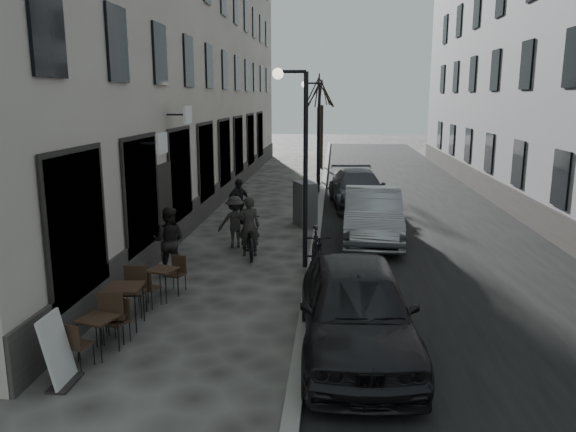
# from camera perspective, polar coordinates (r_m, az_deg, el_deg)

# --- Properties ---
(ground) EXTENTS (120.00, 120.00, 0.00)m
(ground) POSITION_cam_1_polar(r_m,az_deg,el_deg) (9.32, -0.32, -16.09)
(ground) COLOR #312F2D
(ground) RESTS_ON ground
(road) EXTENTS (7.30, 60.00, 0.00)m
(road) POSITION_cam_1_polar(r_m,az_deg,el_deg) (24.78, 11.91, 1.55)
(road) COLOR black
(road) RESTS_ON ground
(kerb) EXTENTS (0.25, 60.00, 0.12)m
(kerb) POSITION_cam_1_polar(r_m,az_deg,el_deg) (24.58, 3.44, 1.84)
(kerb) COLOR gray
(kerb) RESTS_ON ground
(building_left) EXTENTS (4.00, 35.00, 16.00)m
(building_left) POSITION_cam_1_polar(r_m,az_deg,el_deg) (25.84, -11.06, 19.83)
(building_left) COLOR #A6998B
(building_left) RESTS_ON ground
(building_right) EXTENTS (4.00, 35.00, 16.00)m
(building_right) POSITION_cam_1_polar(r_m,az_deg,el_deg) (26.45, 25.51, 18.74)
(building_right) COLOR gray
(building_right) RESTS_ON ground
(streetlamp_near) EXTENTS (0.90, 0.28, 5.09)m
(streetlamp_near) POSITION_cam_1_polar(r_m,az_deg,el_deg) (14.27, 1.11, 7.07)
(streetlamp_near) COLOR black
(streetlamp_near) RESTS_ON ground
(streetlamp_far) EXTENTS (0.90, 0.28, 5.09)m
(streetlamp_far) POSITION_cam_1_polar(r_m,az_deg,el_deg) (26.23, 2.81, 9.30)
(streetlamp_far) COLOR black
(streetlamp_far) RESTS_ON ground
(tree_near) EXTENTS (2.40, 2.40, 5.70)m
(tree_near) POSITION_cam_1_polar(r_m,az_deg,el_deg) (29.20, 3.20, 12.52)
(tree_near) COLOR black
(tree_near) RESTS_ON ground
(tree_far) EXTENTS (2.40, 2.40, 5.70)m
(tree_far) POSITION_cam_1_polar(r_m,az_deg,el_deg) (35.20, 3.48, 12.43)
(tree_far) COLOR black
(tree_far) RESTS_ON ground
(bistro_set_a) EXTENTS (0.73, 1.43, 0.81)m
(bistro_set_a) POSITION_cam_1_polar(r_m,az_deg,el_deg) (10.39, -18.74, -11.13)
(bistro_set_a) COLOR black
(bistro_set_a) RESTS_ON ground
(bistro_set_b) EXTENTS (0.73, 1.70, 0.99)m
(bistro_set_b) POSITION_cam_1_polar(r_m,az_deg,el_deg) (11.39, -16.27, -8.41)
(bistro_set_b) COLOR black
(bistro_set_b) RESTS_ON ground
(bistro_set_c) EXTENTS (0.76, 1.43, 0.82)m
(bistro_set_c) POSITION_cam_1_polar(r_m,az_deg,el_deg) (12.75, -12.60, -6.42)
(bistro_set_c) COLOR black
(bistro_set_c) RESTS_ON ground
(sign_board) EXTENTS (0.38, 0.66, 1.14)m
(sign_board) POSITION_cam_1_polar(r_m,az_deg,el_deg) (9.60, -22.27, -13.08)
(sign_board) COLOR black
(sign_board) RESTS_ON ground
(utility_cabinet) EXTENTS (0.91, 1.16, 1.53)m
(utility_cabinet) POSITION_cam_1_polar(r_m,az_deg,el_deg) (19.39, 1.74, 1.23)
(utility_cabinet) COLOR #5A5A5C
(utility_cabinet) RESTS_ON ground
(bicycle) EXTENTS (1.09, 2.08, 1.04)m
(bicycle) POSITION_cam_1_polar(r_m,az_deg,el_deg) (15.78, -3.98, -2.21)
(bicycle) COLOR black
(bicycle) RESTS_ON ground
(cyclist_rider) EXTENTS (0.69, 0.53, 1.70)m
(cyclist_rider) POSITION_cam_1_polar(r_m,az_deg,el_deg) (15.71, -3.99, -1.05)
(cyclist_rider) COLOR #2A2724
(cyclist_rider) RESTS_ON ground
(pedestrian_near) EXTENTS (0.84, 0.66, 1.71)m
(pedestrian_near) POSITION_cam_1_polar(r_m,az_deg,el_deg) (14.39, -12.00, -2.47)
(pedestrian_near) COLOR black
(pedestrian_near) RESTS_ON ground
(pedestrian_mid) EXTENTS (1.10, 0.78, 1.54)m
(pedestrian_mid) POSITION_cam_1_polar(r_m,az_deg,el_deg) (16.65, -5.40, -0.60)
(pedestrian_mid) COLOR #282523
(pedestrian_mid) RESTS_ON ground
(pedestrian_far) EXTENTS (0.95, 0.95, 1.62)m
(pedestrian_far) POSITION_cam_1_polar(r_m,az_deg,el_deg) (19.61, -5.05, 1.44)
(pedestrian_far) COLOR black
(pedestrian_far) RESTS_ON ground
(car_near) EXTENTS (2.18, 4.89, 1.63)m
(car_near) POSITION_cam_1_polar(r_m,az_deg,el_deg) (9.86, 6.94, -9.31)
(car_near) COLOR black
(car_near) RESTS_ON ground
(car_mid) EXTENTS (1.89, 4.95, 1.61)m
(car_mid) POSITION_cam_1_polar(r_m,az_deg,el_deg) (17.54, 8.58, 0.08)
(car_mid) COLOR gray
(car_mid) RESTS_ON ground
(car_far) EXTENTS (2.53, 5.27, 1.48)m
(car_far) POSITION_cam_1_polar(r_m,az_deg,el_deg) (22.94, 7.08, 2.76)
(car_far) COLOR #393A43
(car_far) RESTS_ON ground
(moped) EXTENTS (0.89, 2.17, 1.26)m
(moped) POSITION_cam_1_polar(r_m,az_deg,el_deg) (13.67, 2.98, -3.96)
(moped) COLOR black
(moped) RESTS_ON ground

